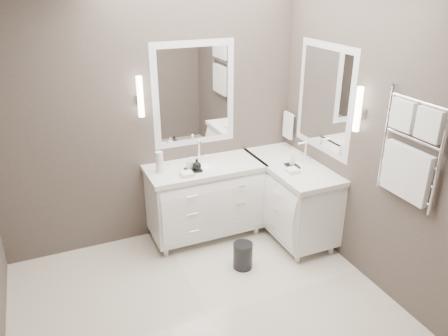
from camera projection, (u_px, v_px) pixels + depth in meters
name	position (u px, v px, depth m)	size (l,w,h in m)	color
floor	(209.00, 317.00, 3.74)	(3.20, 3.00, 0.01)	beige
wall_back	(153.00, 118.00, 4.46)	(3.20, 0.01, 2.70)	#4B413C
wall_front	(331.00, 301.00, 1.94)	(3.20, 0.01, 2.70)	#4B413C
wall_right	(379.00, 143.00, 3.79)	(0.01, 3.00, 2.70)	#4B413C
vanity_back	(205.00, 196.00, 4.74)	(1.24, 0.59, 0.97)	white
vanity_right	(290.00, 194.00, 4.79)	(0.59, 1.24, 0.97)	white
mirror_back	(194.00, 94.00, 4.53)	(0.90, 0.02, 1.10)	white
mirror_right	(324.00, 99.00, 4.37)	(0.02, 0.90, 1.10)	white
sconce_back	(140.00, 98.00, 4.25)	(0.06, 0.06, 0.40)	white
sconce_right	(358.00, 110.00, 3.85)	(0.06, 0.06, 0.40)	white
towel_bar_corner	(288.00, 125.00, 5.00)	(0.03, 0.22, 0.30)	white
towel_ladder	(409.00, 155.00, 3.42)	(0.06, 0.58, 0.90)	white
waste_bin	(243.00, 256.00, 4.33)	(0.19, 0.19, 0.27)	black
amenity_tray_back	(193.00, 170.00, 4.46)	(0.16, 0.12, 0.02)	black
amenity_tray_right	(292.00, 166.00, 4.55)	(0.11, 0.15, 0.02)	black
water_bottle	(159.00, 162.00, 4.39)	(0.08, 0.08, 0.22)	silver
soap_bottle_a	(190.00, 163.00, 4.43)	(0.05, 0.06, 0.12)	white
soap_bottle_b	(197.00, 164.00, 4.42)	(0.09, 0.09, 0.12)	black
soap_bottle_c	(293.00, 158.00, 4.52)	(0.06, 0.06, 0.16)	white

